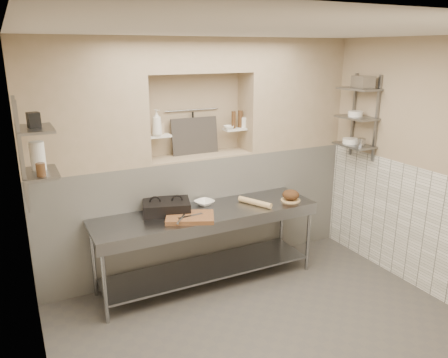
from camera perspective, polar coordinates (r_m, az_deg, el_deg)
floor at (r=4.56m, az=6.30°, el=-20.02°), size 4.00×3.90×0.10m
ceiling at (r=3.67m, az=7.80°, el=19.35°), size 4.00×3.90×0.10m
wall_left at (r=3.29m, az=-24.66°, el=-7.60°), size 0.10×3.90×2.80m
wall_right at (r=5.26m, az=25.97°, el=0.98°), size 0.10×3.90×2.80m
wall_back at (r=5.59m, az=-4.38°, el=3.48°), size 4.00×0.10×2.80m
backwall_lower at (r=5.57m, az=-3.24°, el=-4.08°), size 4.00×0.40×1.40m
alcove_sill at (r=5.36m, az=-3.36°, el=3.04°), size 1.30×0.40×0.02m
backwall_pillar_left at (r=4.88m, az=-18.13°, el=9.15°), size 1.35×0.40×1.40m
backwall_pillar_right at (r=5.89m, az=8.66°, el=10.92°), size 1.35×0.40×1.40m
backwall_header at (r=5.21m, az=-3.59°, el=15.87°), size 1.30×0.40×0.40m
wainscot_left at (r=3.62m, az=-22.29°, el=-17.66°), size 0.02×3.90×1.40m
wainscot_right at (r=5.43m, az=24.65°, el=-6.22°), size 0.02×3.90×1.40m
alcove_shelf_left at (r=5.13m, az=-8.58°, el=5.58°), size 0.28×0.16×0.02m
alcove_shelf_right at (r=5.51m, az=1.39°, el=6.52°), size 0.28×0.16×0.02m
utensil_rail at (r=5.41m, az=-4.18°, el=8.98°), size 0.70×0.02×0.02m
hanging_steel at (r=5.42m, az=-4.07°, el=7.18°), size 0.02×0.02×0.30m
splash_panel at (r=5.40m, az=-3.83°, el=5.63°), size 0.60×0.08×0.45m
shelf_rail_left_a at (r=4.38m, az=-25.13°, el=3.63°), size 0.03×0.03×0.95m
shelf_rail_left_b at (r=3.99m, az=-24.89°, el=2.51°), size 0.03×0.03×0.95m
wall_shelf_left_lower at (r=4.23m, az=-22.88°, el=0.70°), size 0.30×0.50×0.02m
wall_shelf_left_upper at (r=4.15m, az=-23.49°, el=6.02°), size 0.30×0.50×0.03m
shelf_rail_right_a at (r=5.94m, az=16.55°, el=8.05°), size 0.03×0.03×1.05m
shelf_rail_right_b at (r=5.66m, az=19.31°, el=7.40°), size 0.03×0.03×1.05m
wall_shelf_right_lower at (r=5.76m, az=16.62°, el=4.25°), size 0.30×0.50×0.02m
wall_shelf_right_mid at (r=5.70m, az=16.91°, el=7.69°), size 0.30×0.50×0.02m
wall_shelf_right_upper at (r=5.66m, az=17.21°, el=11.18°), size 0.30×0.50×0.03m
prep_table at (r=5.05m, az=-2.22°, el=-6.99°), size 2.60×0.70×0.90m
panini_press at (r=4.93m, az=-7.53°, el=-3.65°), size 0.60×0.51×0.14m
cutting_board at (r=4.74m, az=-4.47°, el=-5.01°), size 0.61×0.53×0.05m
knife_blade at (r=4.71m, az=-4.40°, el=-4.83°), size 0.29×0.06×0.01m
tongs at (r=4.61m, az=-5.64°, el=-5.22°), size 0.17×0.21×0.02m
mixing_bowl at (r=5.15m, az=-2.57°, el=-3.11°), size 0.28×0.28×0.05m
rolling_pin at (r=5.16m, az=4.06°, el=-3.06°), size 0.25×0.43×0.07m
bread_board at (r=5.36m, az=8.68°, el=-2.74°), size 0.24×0.24×0.01m
bread_loaf at (r=5.34m, az=8.71°, el=-2.05°), size 0.20×0.20×0.12m
bottle_soap at (r=5.05m, az=-8.78°, el=7.27°), size 0.15×0.15×0.30m
jar_alcove at (r=5.17m, az=-8.46°, el=6.56°), size 0.09×0.09×0.13m
bowl_alcove at (r=5.45m, az=0.61°, el=6.77°), size 0.15×0.15×0.04m
condiment_a at (r=5.55m, az=2.14°, el=7.84°), size 0.06×0.06×0.22m
condiment_b at (r=5.49m, az=1.26°, el=7.74°), size 0.05×0.05×0.21m
condiment_c at (r=5.57m, az=2.56°, el=7.41°), size 0.07×0.07×0.13m
jug_left at (r=4.27m, az=-23.17°, el=2.78°), size 0.13×0.13×0.26m
jar_left at (r=4.06m, az=-22.81°, el=1.13°), size 0.08×0.08×0.12m
box_left_upper at (r=4.12m, az=-23.61°, el=7.07°), size 0.11×0.11×0.13m
bowl_right at (r=5.80m, az=16.22°, el=4.80°), size 0.20×0.20×0.06m
canister_right at (r=5.67m, az=17.49°, el=4.61°), size 0.10×0.10×0.10m
bowl_right_mid at (r=5.71m, az=16.79°, el=8.17°), size 0.18×0.18×0.07m
basket_right at (r=5.62m, az=17.71°, el=11.97°), size 0.20×0.24×0.15m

